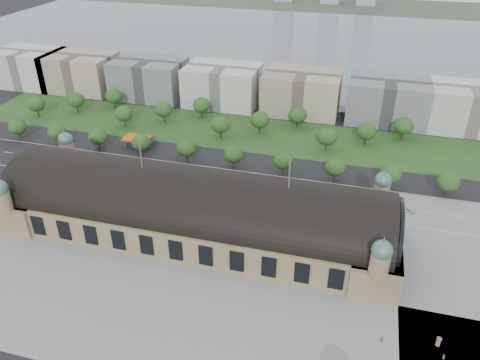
% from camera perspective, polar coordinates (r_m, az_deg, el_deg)
% --- Properties ---
extents(ground, '(900.00, 900.00, 0.00)m').
position_cam_1_polar(ground, '(183.83, -5.34, -6.27)').
color(ground, black).
rests_on(ground, ground).
extents(station, '(150.00, 48.40, 44.30)m').
position_cam_1_polar(station, '(177.87, -5.49, -3.62)').
color(station, '#9D8A61').
rests_on(station, ground).
extents(plaza_south, '(190.00, 48.00, 0.12)m').
position_cam_1_polar(plaza_south, '(150.65, -7.52, -16.60)').
color(plaza_south, gray).
rests_on(plaza_south, ground).
extents(road_slab, '(260.00, 26.00, 0.10)m').
position_cam_1_polar(road_slab, '(219.60, -6.88, 0.33)').
color(road_slab, black).
rests_on(road_slab, ground).
extents(grass_belt, '(300.00, 45.00, 0.10)m').
position_cam_1_polar(grass_belt, '(264.10, -1.54, 6.00)').
color(grass_belt, '#234B1E').
rests_on(grass_belt, ground).
extents(petrol_station, '(14.00, 13.00, 5.05)m').
position_cam_1_polar(petrol_station, '(253.16, -11.87, 4.92)').
color(petrol_station, '#CD620C').
rests_on(petrol_station, ground).
extents(lake, '(700.00, 320.00, 0.08)m').
position_cam_1_polar(lake, '(451.79, 8.12, 16.23)').
color(lake, slate).
rests_on(lake, ground).
extents(far_shore, '(700.00, 120.00, 0.14)m').
position_cam_1_polar(far_shore, '(646.55, 10.81, 20.32)').
color(far_shore, '#44513D').
rests_on(far_shore, ground).
extents(office_0, '(45.00, 32.00, 24.00)m').
position_cam_1_polar(office_0, '(364.57, -24.23, 12.40)').
color(office_0, silver).
rests_on(office_0, ground).
extents(office_1, '(45.00, 32.00, 24.00)m').
position_cam_1_polar(office_1, '(341.36, -18.81, 12.34)').
color(office_1, '#B1A28B').
rests_on(office_1, ground).
extents(office_2, '(45.00, 32.00, 24.00)m').
position_cam_1_polar(office_2, '(317.08, -11.02, 12.06)').
color(office_2, gray).
rests_on(office_2, ground).
extents(office_3, '(45.00, 32.00, 24.00)m').
position_cam_1_polar(office_3, '(299.26, -2.15, 11.48)').
color(office_3, silver).
rests_on(office_3, ground).
extents(office_4, '(45.00, 32.00, 24.00)m').
position_cam_1_polar(office_4, '(289.10, 7.53, 10.54)').
color(office_4, '#B1A28B').
rests_on(office_4, ground).
extents(office_5, '(45.00, 32.00, 24.00)m').
position_cam_1_polar(office_5, '(287.39, 17.54, 9.25)').
color(office_5, gray).
rests_on(office_5, ground).
extents(office_6, '(45.00, 32.00, 24.00)m').
position_cam_1_polar(office_6, '(293.23, 26.34, 7.88)').
color(office_6, silver).
rests_on(office_6, ground).
extents(tree_row_0, '(9.60, 9.60, 11.52)m').
position_cam_1_polar(tree_row_0, '(277.63, -25.49, 5.86)').
color(tree_row_0, '#2D2116').
rests_on(tree_row_0, ground).
extents(tree_row_1, '(9.60, 9.60, 11.52)m').
position_cam_1_polar(tree_row_1, '(263.18, -21.43, 5.49)').
color(tree_row_1, '#2D2116').
rests_on(tree_row_1, ground).
extents(tree_row_2, '(9.60, 9.60, 11.52)m').
position_cam_1_polar(tree_row_2, '(250.20, -16.92, 5.03)').
color(tree_row_2, '#2D2116').
rests_on(tree_row_2, ground).
extents(tree_row_3, '(9.60, 9.60, 11.52)m').
position_cam_1_polar(tree_row_3, '(238.93, -11.97, 4.50)').
color(tree_row_3, '#2D2116').
rests_on(tree_row_3, ground).
extents(tree_row_4, '(9.60, 9.60, 11.52)m').
position_cam_1_polar(tree_row_4, '(229.63, -6.58, 3.88)').
color(tree_row_4, '#2D2116').
rests_on(tree_row_4, ground).
extents(tree_row_5, '(9.60, 9.60, 11.52)m').
position_cam_1_polar(tree_row_5, '(222.54, -0.79, 3.18)').
color(tree_row_5, '#2D2116').
rests_on(tree_row_5, ground).
extents(tree_row_6, '(9.60, 9.60, 11.52)m').
position_cam_1_polar(tree_row_6, '(217.87, 5.29, 2.40)').
color(tree_row_6, '#2D2116').
rests_on(tree_row_6, ground).
extents(tree_row_7, '(9.60, 9.60, 11.52)m').
position_cam_1_polar(tree_row_7, '(215.79, 11.56, 1.57)').
color(tree_row_7, '#2D2116').
rests_on(tree_row_7, ground).
extents(tree_row_8, '(9.60, 9.60, 11.52)m').
position_cam_1_polar(tree_row_8, '(216.36, 17.87, 0.72)').
color(tree_row_8, '#2D2116').
rests_on(tree_row_8, ground).
extents(tree_row_9, '(9.60, 9.60, 11.52)m').
position_cam_1_polar(tree_row_9, '(219.57, 24.07, -0.13)').
color(tree_row_9, '#2D2116').
rests_on(tree_row_9, ground).
extents(tree_belt_0, '(10.40, 10.40, 12.48)m').
position_cam_1_polar(tree_belt_0, '(304.69, -23.60, 8.49)').
color(tree_belt_0, '#2D2116').
rests_on(tree_belt_0, ground).
extents(tree_belt_1, '(10.40, 10.40, 12.48)m').
position_cam_1_polar(tree_belt_1, '(302.64, -19.38, 9.19)').
color(tree_belt_1, '#2D2116').
rests_on(tree_belt_1, ground).
extents(tree_belt_2, '(10.40, 10.40, 12.48)m').
position_cam_1_polar(tree_belt_2, '(302.26, -15.12, 9.85)').
color(tree_belt_2, '#2D2116').
rests_on(tree_belt_2, ground).
extents(tree_belt_3, '(10.40, 10.40, 12.48)m').
position_cam_1_polar(tree_belt_3, '(273.89, -14.00, 7.84)').
color(tree_belt_3, '#2D2116').
rests_on(tree_belt_3, ground).
extents(tree_belt_4, '(10.40, 10.40, 12.48)m').
position_cam_1_polar(tree_belt_4, '(275.57, -9.32, 8.50)').
color(tree_belt_4, '#2D2116').
rests_on(tree_belt_4, ground).
extents(tree_belt_5, '(10.40, 10.40, 12.48)m').
position_cam_1_polar(tree_belt_5, '(279.05, -4.72, 9.09)').
color(tree_belt_5, '#2D2116').
rests_on(tree_belt_5, ground).
extents(tree_belt_6, '(10.40, 10.40, 12.48)m').
position_cam_1_polar(tree_belt_6, '(252.37, -2.43, 6.77)').
color(tree_belt_6, '#2D2116').
rests_on(tree_belt_6, ground).
extents(tree_belt_7, '(10.40, 10.40, 12.48)m').
position_cam_1_polar(tree_belt_7, '(258.42, 2.42, 7.36)').
color(tree_belt_7, '#2D2116').
rests_on(tree_belt_7, ground).
extents(tree_belt_8, '(10.40, 10.40, 12.48)m').
position_cam_1_polar(tree_belt_8, '(266.23, 7.04, 7.87)').
color(tree_belt_8, '#2D2116').
rests_on(tree_belt_8, ground).
extents(tree_belt_9, '(10.40, 10.40, 12.48)m').
position_cam_1_polar(tree_belt_9, '(242.63, 10.58, 5.23)').
color(tree_belt_9, '#2D2116').
rests_on(tree_belt_9, ground).
extents(tree_belt_10, '(10.40, 10.40, 12.48)m').
position_cam_1_polar(tree_belt_10, '(253.22, 15.15, 5.77)').
color(tree_belt_10, '#2D2116').
rests_on(tree_belt_10, ground).
extents(tree_belt_11, '(10.40, 10.40, 12.48)m').
position_cam_1_polar(tree_belt_11, '(265.30, 19.34, 6.24)').
color(tree_belt_11, '#2D2116').
rests_on(tree_belt_11, ground).
extents(traffic_car_1, '(4.80, 1.76, 1.57)m').
position_cam_1_polar(traffic_car_1, '(243.39, -18.12, 2.33)').
color(traffic_car_1, '#96999E').
rests_on(traffic_car_1, ground).
extents(traffic_car_2, '(5.74, 3.19, 1.52)m').
position_cam_1_polar(traffic_car_2, '(232.77, -16.13, 1.33)').
color(traffic_car_2, black).
rests_on(traffic_car_2, ground).
extents(traffic_car_4, '(4.85, 2.31, 1.60)m').
position_cam_1_polar(traffic_car_4, '(212.61, -3.16, -0.33)').
color(traffic_car_4, '#16243F').
rests_on(traffic_car_4, ground).
extents(traffic_car_5, '(4.81, 2.11, 1.54)m').
position_cam_1_polar(traffic_car_5, '(208.18, 4.34, -1.12)').
color(traffic_car_5, slate).
rests_on(traffic_car_5, ground).
extents(traffic_car_6, '(5.31, 2.63, 1.45)m').
position_cam_1_polar(traffic_car_6, '(205.70, 19.84, -3.52)').
color(traffic_car_6, silver).
rests_on(traffic_car_6, ground).
extents(parked_car_0, '(4.53, 3.87, 1.47)m').
position_cam_1_polar(parked_car_0, '(226.83, -18.37, 0.12)').
color(parked_car_0, black).
rests_on(parked_car_0, ground).
extents(parked_car_1, '(6.00, 4.70, 1.52)m').
position_cam_1_polar(parked_car_1, '(232.58, -20.02, 0.60)').
color(parked_car_1, maroon).
rests_on(parked_car_1, ground).
extents(parked_car_2, '(4.59, 4.14, 1.28)m').
position_cam_1_polar(parked_car_2, '(221.73, -17.25, -0.44)').
color(parked_car_2, '#182443').
rests_on(parked_car_2, ground).
extents(parked_car_3, '(4.43, 3.42, 1.41)m').
position_cam_1_polar(parked_car_3, '(228.71, -18.50, 0.35)').
color(parked_car_3, '#505357').
rests_on(parked_car_3, ground).
extents(parked_car_4, '(4.78, 3.46, 1.50)m').
position_cam_1_polar(parked_car_4, '(214.40, -13.75, -0.98)').
color(parked_car_4, silver).
rests_on(parked_car_4, ground).
extents(parked_car_5, '(6.38, 5.04, 1.61)m').
position_cam_1_polar(parked_car_5, '(212.23, -10.38, -0.89)').
color(parked_car_5, '#999DA2').
rests_on(parked_car_5, ground).
extents(parked_car_6, '(6.06, 4.18, 1.63)m').
position_cam_1_polar(parked_car_6, '(210.47, -9.20, -1.06)').
color(parked_car_6, black).
rests_on(parked_car_6, ground).
extents(bus_west, '(13.50, 3.25, 3.75)m').
position_cam_1_polar(bus_west, '(208.55, -6.95, -0.85)').
color(bus_west, '#BD1E38').
rests_on(bus_west, ground).
extents(bus_mid, '(11.76, 3.85, 3.22)m').
position_cam_1_polar(bus_mid, '(199.53, 2.51, -2.31)').
color(bus_mid, silver).
rests_on(bus_mid, ground).
extents(bus_east, '(13.38, 4.04, 3.67)m').
position_cam_1_polar(bus_east, '(202.05, 1.33, -1.74)').
color(bus_east, silver).
rests_on(bus_east, ground).
extents(advertising_column, '(1.51, 1.51, 2.86)m').
position_cam_1_polar(advertising_column, '(153.16, 23.03, -17.69)').
color(advertising_column, red).
rests_on(advertising_column, ground).
extents(pedestrian_1, '(0.79, 0.80, 1.86)m').
position_cam_1_polar(pedestrian_1, '(149.16, 16.92, -18.12)').
color(pedestrian_1, gray).
rests_on(pedestrian_1, ground).
extents(pedestrian_5, '(0.54, 0.92, 1.86)m').
position_cam_1_polar(pedestrian_5, '(150.81, 23.59, -19.11)').
color(pedestrian_5, gray).
rests_on(pedestrian_5, ground).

